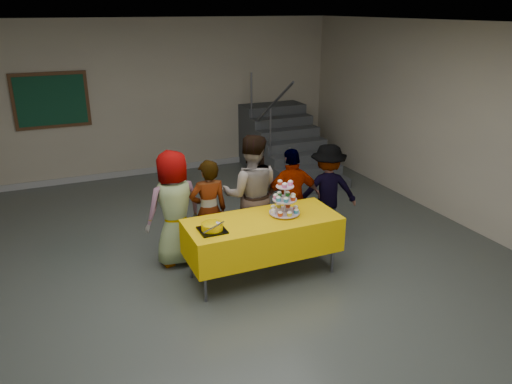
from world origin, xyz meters
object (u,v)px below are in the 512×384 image
bear_cake (212,226)px  noticeboard (51,100)px  cupcake_stand (285,202)px  schoolchild_e (327,191)px  schoolchild_d (292,199)px  staircase (284,147)px  bake_table (262,235)px  schoolchild_b (209,211)px  schoolchild_c (251,194)px  schoolchild_a (174,208)px

bear_cake → noticeboard: (-1.42, 4.71, 0.77)m
cupcake_stand → schoolchild_e: size_ratio=0.32×
bear_cake → schoolchild_d: 1.54m
staircase → bake_table: bearing=-119.8°
bake_table → noticeboard: 5.18m
bake_table → schoolchild_d: schoolchild_d is taller
schoolchild_d → schoolchild_b: bearing=0.8°
bake_table → schoolchild_c: bearing=78.2°
schoolchild_e → schoolchild_b: bearing=19.5°
schoolchild_d → schoolchild_e: (0.64, 0.14, -0.02)m
bake_table → schoolchild_c: (0.15, 0.70, 0.27)m
schoolchild_e → schoolchild_d: bearing=30.1°
staircase → noticeboard: (-4.27, 0.84, 1.11)m
cupcake_stand → schoolchild_d: size_ratio=0.31×
bear_cake → schoolchild_a: (-0.22, 0.86, -0.07)m
bake_table → cupcake_stand: cupcake_stand is taller
bear_cake → schoolchild_a: 0.89m
schoolchild_e → noticeboard: 5.28m
cupcake_stand → schoolchild_a: (-1.19, 0.76, -0.18)m
noticeboard → schoolchild_d: bearing=-55.2°
bake_table → cupcake_stand: 0.49m
bake_table → schoolchild_b: bearing=124.3°
schoolchild_a → noticeboard: size_ratio=1.17×
bake_table → schoolchild_e: bearing=28.3°
bake_table → schoolchild_d: bearing=39.8°
schoolchild_b → schoolchild_c: size_ratio=0.84×
schoolchild_e → staircase: (0.82, 3.06, -0.20)m
cupcake_stand → staircase: 4.23m
schoolchild_d → staircase: size_ratio=0.59×
schoolchild_e → noticeboard: size_ratio=1.06×
schoolchild_a → noticeboard: bearing=-82.5°
cupcake_stand → noticeboard: bearing=117.5°
bear_cake → schoolchild_e: size_ratio=0.26×
schoolchild_b → schoolchild_e: (1.81, 0.05, -0.00)m
schoolchild_b → staircase: (2.63, 3.11, -0.20)m
cupcake_stand → noticeboard: (-2.40, 4.61, 0.66)m
schoolchild_b → noticeboard: 4.36m
bake_table → staircase: 4.37m
bear_cake → schoolchild_c: schoolchild_c is taller
schoolchild_a → schoolchild_e: 2.24m
cupcake_stand → bake_table: bearing=-176.5°
cupcake_stand → schoolchild_b: bearing=139.3°
cupcake_stand → noticeboard: size_ratio=0.34×
schoolchild_e → noticeboard: noticeboard is taller
bake_table → bear_cake: size_ratio=5.25×
staircase → bear_cake: bearing=-126.3°
bake_table → noticeboard: noticeboard is taller
schoolchild_c → staircase: size_ratio=0.68×
schoolchild_d → staircase: (1.46, 3.20, -0.22)m
schoolchild_c → schoolchild_d: schoolchild_c is taller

